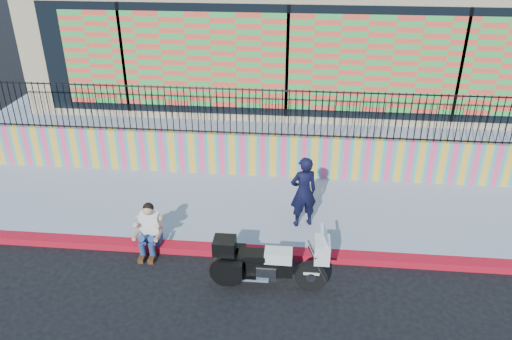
# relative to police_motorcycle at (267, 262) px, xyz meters

# --- Properties ---
(ground) EXTENTS (90.00, 90.00, 0.00)m
(ground) POSITION_rel_police_motorcycle_xyz_m (0.09, 0.91, -0.55)
(ground) COLOR black
(ground) RESTS_ON ground
(red_curb) EXTENTS (16.00, 0.30, 0.15)m
(red_curb) POSITION_rel_police_motorcycle_xyz_m (0.09, 0.91, -0.48)
(red_curb) COLOR #A00B17
(red_curb) RESTS_ON ground
(sidewalk) EXTENTS (16.00, 3.00, 0.15)m
(sidewalk) POSITION_rel_police_motorcycle_xyz_m (0.09, 2.56, -0.48)
(sidewalk) COLOR gray
(sidewalk) RESTS_ON ground
(mural_wall) EXTENTS (16.00, 0.20, 1.10)m
(mural_wall) POSITION_rel_police_motorcycle_xyz_m (0.09, 4.16, 0.15)
(mural_wall) COLOR #F64076
(mural_wall) RESTS_ON sidewalk
(metal_fence) EXTENTS (15.80, 0.04, 1.20)m
(metal_fence) POSITION_rel_police_motorcycle_xyz_m (0.09, 4.16, 1.30)
(metal_fence) COLOR black
(metal_fence) RESTS_ON mural_wall
(elevated_platform) EXTENTS (16.00, 10.00, 1.25)m
(elevated_platform) POSITION_rel_police_motorcycle_xyz_m (0.09, 9.26, 0.07)
(elevated_platform) COLOR gray
(elevated_platform) RESTS_ON ground
(storefront_building) EXTENTS (14.00, 8.06, 4.00)m
(storefront_building) POSITION_rel_police_motorcycle_xyz_m (0.09, 9.04, 2.70)
(storefront_building) COLOR tan
(storefront_building) RESTS_ON elevated_platform
(police_motorcycle) EXTENTS (2.12, 0.70, 1.32)m
(police_motorcycle) POSITION_rel_police_motorcycle_xyz_m (0.00, 0.00, 0.00)
(police_motorcycle) COLOR black
(police_motorcycle) RESTS_ON ground
(police_officer) EXTENTS (0.68, 0.56, 1.60)m
(police_officer) POSITION_rel_police_motorcycle_xyz_m (0.62, 1.91, 0.40)
(police_officer) COLOR black
(police_officer) RESTS_ON sidewalk
(seated_man) EXTENTS (0.54, 0.71, 1.06)m
(seated_man) POSITION_rel_police_motorcycle_xyz_m (-2.43, 0.78, -0.10)
(seated_man) COLOR navy
(seated_man) RESTS_ON ground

